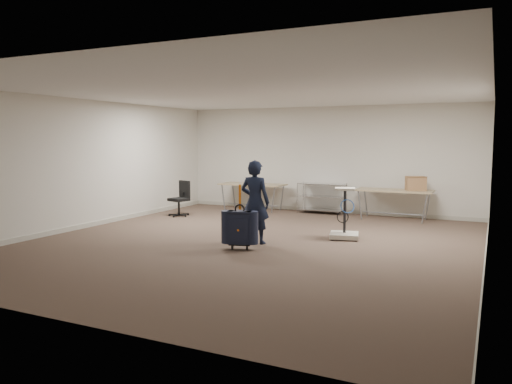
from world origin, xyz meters
The scene contains 10 objects.
ground centered at (0.00, 0.00, 0.00)m, with size 9.00×9.00×0.00m, color #49362C.
room_shell centered at (0.00, 1.38, 0.05)m, with size 8.00×9.00×9.00m.
folding_table_left centered at (-1.90, 3.95, 0.68)m, with size 1.80×0.75×0.73m.
folding_table_right centered at (1.90, 3.95, 0.68)m, with size 1.80×0.75×0.73m.
wire_shelf centered at (0.00, 4.20, 0.44)m, with size 1.22×0.47×0.80m.
person centered at (0.07, 0.02, 0.78)m, with size 0.57×0.37×1.55m, color black.
suitcase centered at (0.07, -0.59, 0.39)m, with size 0.47×0.35×1.15m.
office_chair centered at (-3.10, 2.22, 0.27)m, with size 0.54×0.54×0.89m.
equipment_cart centered at (1.46, 1.17, 0.26)m, with size 0.66×0.66×1.00m.
cardboard_box centered at (2.38, 4.02, 0.90)m, with size 0.44×0.33×0.33m, color olive.
Camera 1 is at (4.07, -8.25, 1.93)m, focal length 35.00 mm.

